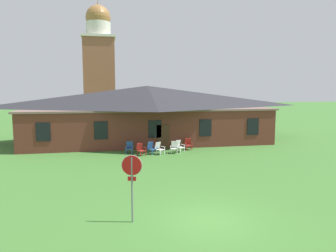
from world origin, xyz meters
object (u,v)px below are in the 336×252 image
(lawn_chair_by_porch, at_px, (129,147))
(lawn_chair_right_end, at_px, (174,147))
(lawn_chair_under_eave, at_px, (188,144))
(lawn_chair_far_side, at_px, (179,146))
(lawn_chair_left_end, at_px, (152,148))
(stop_sign, at_px, (132,175))
(lawn_chair_near_door, at_px, (141,149))
(lawn_chair_middle, at_px, (159,148))

(lawn_chair_by_porch, height_order, lawn_chair_right_end, same)
(lawn_chair_under_eave, bearing_deg, lawn_chair_far_side, -141.70)
(lawn_chair_by_porch, height_order, lawn_chair_far_side, same)
(lawn_chair_left_end, xyz_separation_m, lawn_chair_under_eave, (3.31, 1.10, 0.00))
(stop_sign, bearing_deg, lawn_chair_under_eave, 66.83)
(lawn_chair_near_door, height_order, lawn_chair_left_end, same)
(lawn_chair_near_door, relative_size, lawn_chair_right_end, 1.00)
(lawn_chair_far_side, xyz_separation_m, lawn_chair_under_eave, (0.95, 0.75, 0.00))
(lawn_chair_left_end, height_order, lawn_chair_right_end, same)
(lawn_chair_near_door, xyz_separation_m, lawn_chair_right_end, (2.75, 0.28, 0.00))
(lawn_chair_far_side, bearing_deg, lawn_chair_near_door, -167.50)
(lawn_chair_near_door, distance_m, lawn_chair_right_end, 2.76)
(stop_sign, relative_size, lawn_chair_right_end, 2.77)
(lawn_chair_by_porch, distance_m, lawn_chair_under_eave, 5.06)
(lawn_chair_under_eave, bearing_deg, lawn_chair_middle, -153.53)
(lawn_chair_by_porch, relative_size, lawn_chair_left_end, 1.00)
(lawn_chair_near_door, distance_m, lawn_chair_under_eave, 4.47)
(stop_sign, distance_m, lawn_chair_under_eave, 14.72)
(lawn_chair_by_porch, xyz_separation_m, lawn_chair_far_side, (4.08, -0.17, 0.00))
(lawn_chair_left_end, relative_size, lawn_chair_middle, 1.00)
(lawn_chair_far_side, distance_m, lawn_chair_under_eave, 1.21)
(lawn_chair_near_door, relative_size, lawn_chair_middle, 1.00)
(lawn_chair_by_porch, distance_m, lawn_chair_near_door, 1.21)
(stop_sign, relative_size, lawn_chair_near_door, 2.77)
(lawn_chair_left_end, distance_m, lawn_chair_middle, 0.64)
(lawn_chair_under_eave, bearing_deg, lawn_chair_left_end, -161.57)
(lawn_chair_near_door, bearing_deg, lawn_chair_left_end, 22.40)
(stop_sign, bearing_deg, lawn_chair_middle, 75.90)
(lawn_chair_right_end, bearing_deg, lawn_chair_by_porch, 170.18)
(lawn_chair_near_door, height_order, lawn_chair_far_side, same)
(lawn_chair_middle, height_order, lawn_chair_far_side, same)
(lawn_chair_by_porch, height_order, lawn_chair_under_eave, same)
(lawn_chair_right_end, relative_size, lawn_chair_under_eave, 1.00)
(lawn_chair_right_end, relative_size, lawn_chair_far_side, 1.00)
(stop_sign, xyz_separation_m, lawn_chair_far_side, (4.81, 12.72, -1.38))
(stop_sign, height_order, lawn_chair_middle, stop_sign)
(lawn_chair_by_porch, bearing_deg, lawn_chair_middle, -18.55)
(lawn_chair_middle, distance_m, lawn_chair_far_side, 1.87)
(stop_sign, bearing_deg, lawn_chair_far_side, 69.27)
(lawn_chair_right_end, xyz_separation_m, lawn_chair_far_side, (0.52, 0.44, 0.00))
(lawn_chair_far_side, bearing_deg, lawn_chair_left_end, -171.56)
(lawn_chair_near_door, distance_m, lawn_chair_far_side, 3.34)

